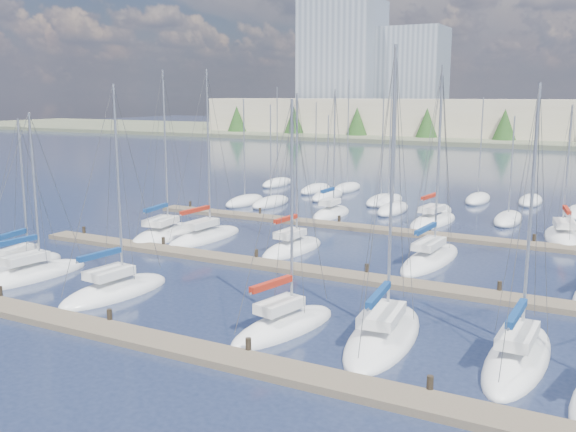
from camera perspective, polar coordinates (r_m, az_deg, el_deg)
The scene contains 19 objects.
ground at distance 82.15m, azimuth 15.36°, elevation 2.55°, with size 400.00×400.00×0.00m, color #242E48.
dock_near at distance 30.01m, azimuth -11.08°, elevation -11.06°, with size 44.00×1.93×1.10m.
dock_mid at distance 41.18m, azimuth 1.33°, elevation -4.80°, with size 44.00×1.93×1.10m.
dock_far at distance 53.69m, azimuth 8.10°, elevation -1.22°, with size 44.00×1.93×1.10m.
sailboat_d at distance 31.36m, azimuth -0.37°, elevation -9.80°, with size 3.65×7.31×11.75m.
sailboat_c at distance 38.02m, azimuth -15.13°, elevation -6.47°, with size 3.58×7.68×12.52m.
sailboat_a at distance 45.07m, azimuth -22.51°, elevation -4.23°, with size 3.24×7.31×10.45m.
sailboat_h at distance 52.19m, azimuth -10.97°, elevation -1.63°, with size 4.30×8.62×13.82m.
sailboat_f at distance 29.57m, azimuth 19.74°, elevation -11.80°, with size 2.58×8.69×12.42m.
sailboat_b at distance 42.93m, azimuth -21.83°, elevation -4.91°, with size 3.20×7.95×10.90m.
sailboat_o at distance 60.24m, azimuth 3.85°, elevation 0.22°, with size 2.37×6.46×12.39m.
sailboat_e at distance 30.59m, azimuth 8.48°, elevation -10.49°, with size 3.80×9.20×14.11m.
sailboat_p at distance 58.11m, azimuth 12.76°, elevation -0.43°, with size 3.59×8.30×13.66m.
sailboat_i at distance 50.60m, azimuth -7.42°, elevation -1.89°, with size 2.88×8.58×13.84m.
sailboat_q at distance 54.69m, azimuth 23.24°, elevation -1.76°, with size 4.18×7.98×11.18m.
sailboat_k at distance 44.71m, azimuth 12.54°, elevation -3.76°, with size 3.05×9.30×13.84m.
sailboat_j at distance 46.62m, azimuth 0.39°, elevation -2.90°, with size 3.00×7.17×12.02m.
distant_boats at distance 67.84m, azimuth 8.68°, elevation 1.39°, with size 36.93×20.75×13.30m.
shoreline at distance 172.05m, azimuth 17.97°, elevation 9.01°, with size 400.00×60.00×38.00m.
Camera 1 is at (17.89, -19.39, 11.21)m, focal length 40.00 mm.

